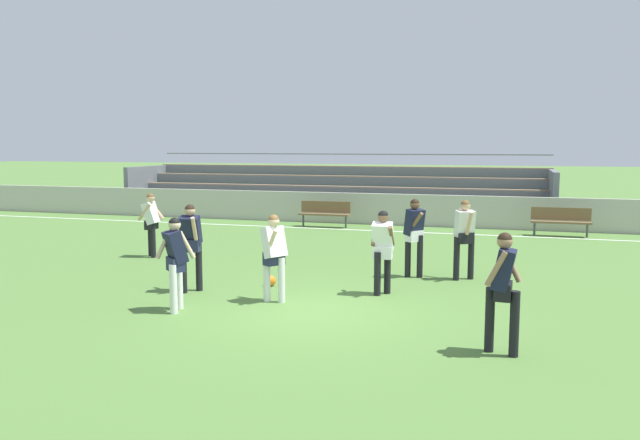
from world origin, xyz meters
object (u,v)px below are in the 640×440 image
at_px(bench_near_wall_gap, 561,219).
at_px(player_white_on_ball, 383,245).
at_px(player_dark_wide_left, 414,231).
at_px(bleacher_stand, 331,189).
at_px(player_white_pressing_high, 464,232).
at_px(soccer_ball, 271,281).
at_px(player_dark_deep_cover, 503,282).
at_px(player_white_challenging, 274,250).
at_px(player_white_overlapping, 151,219).
at_px(player_dark_wide_right, 191,240).
at_px(player_dark_dropping_back, 175,256).
at_px(bench_far_left, 325,211).

height_order(bench_near_wall_gap, player_white_on_ball, player_white_on_ball).
bearing_deg(player_dark_wide_left, player_white_on_ball, -101.22).
bearing_deg(bleacher_stand, player_white_pressing_high, -61.40).
distance_m(player_dark_wide_left, soccer_ball, 3.30).
distance_m(player_white_on_ball, player_dark_deep_cover, 3.70).
relative_size(bench_near_wall_gap, player_white_pressing_high, 1.05).
xyz_separation_m(player_white_challenging, player_dark_wide_left, (2.14, 2.89, 0.07)).
distance_m(bleacher_stand, soccer_ball, 13.16).
relative_size(bleacher_stand, player_white_overlapping, 10.49).
distance_m(player_white_challenging, player_dark_wide_left, 3.60).
bearing_deg(player_white_on_ball, player_white_overlapping, 160.36).
bearing_deg(player_white_on_ball, player_dark_wide_left, 78.78).
height_order(player_dark_wide_right, player_white_challenging, player_dark_wide_right).
relative_size(player_dark_wide_right, player_white_on_ball, 1.06).
height_order(player_white_on_ball, player_dark_deep_cover, player_dark_deep_cover).
xyz_separation_m(player_dark_dropping_back, soccer_ball, (0.86, 2.29, -0.86)).
bearing_deg(soccer_ball, player_white_challenging, -65.82).
xyz_separation_m(bench_near_wall_gap, player_white_challenging, (-5.69, -10.42, 0.41)).
bearing_deg(player_dark_dropping_back, player_white_on_ball, 34.98).
distance_m(bench_near_wall_gap, player_white_challenging, 11.88).
bearing_deg(player_dark_deep_cover, soccer_ball, 146.71).
xyz_separation_m(bleacher_stand, bench_far_left, (0.81, -3.69, -0.50)).
relative_size(player_dark_dropping_back, player_dark_deep_cover, 0.96).
distance_m(player_dark_dropping_back, player_dark_wide_left, 5.33).
bearing_deg(bench_near_wall_gap, player_white_overlapping, -146.06).
distance_m(player_white_challenging, player_dark_deep_cover, 4.42).
distance_m(player_white_overlapping, player_dark_deep_cover, 10.18).
xyz_separation_m(player_white_on_ball, player_dark_dropping_back, (-3.19, -2.23, 0.01)).
distance_m(player_dark_wide_right, soccer_ball, 1.85).
distance_m(player_white_on_ball, player_white_pressing_high, 2.30).
bearing_deg(player_dark_wide_left, player_white_challenging, -126.53).
bearing_deg(player_dark_wide_right, soccer_ball, 35.15).
bearing_deg(player_dark_wide_left, player_dark_deep_cover, -68.07).
height_order(bench_near_wall_gap, player_white_challenging, player_white_challenging).
xyz_separation_m(bench_far_left, player_dark_deep_cover, (6.11, -12.23, 0.47)).
bearing_deg(bench_near_wall_gap, bleacher_stand, 156.70).
bearing_deg(soccer_ball, player_white_pressing_high, 25.21).
relative_size(bench_near_wall_gap, player_dark_deep_cover, 1.06).
bearing_deg(player_white_challenging, bench_near_wall_gap, 61.36).
xyz_separation_m(player_white_overlapping, player_dark_deep_cover, (8.72, -5.25, 0.04)).
relative_size(bench_near_wall_gap, player_white_overlapping, 1.09).
bearing_deg(player_dark_wide_right, bench_near_wall_gap, 53.41).
bearing_deg(soccer_ball, player_white_overlapping, 151.51).
relative_size(bench_far_left, player_white_pressing_high, 1.05).
relative_size(bleacher_stand, player_dark_wide_left, 10.05).
height_order(player_dark_deep_cover, player_white_pressing_high, player_white_pressing_high).
relative_size(bleacher_stand, player_white_challenging, 10.66).
bearing_deg(player_white_challenging, bench_far_left, 101.25).
bearing_deg(player_dark_wide_left, player_dark_wide_right, -146.69).
bearing_deg(player_white_challenging, player_white_on_ball, 32.27).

